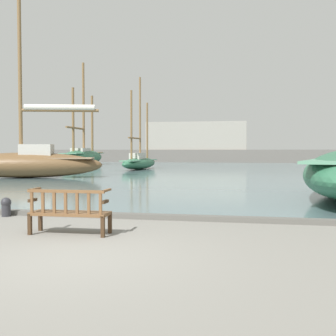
% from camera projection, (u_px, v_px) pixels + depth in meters
% --- Properties ---
extents(ground_plane, '(160.00, 160.00, 0.00)m').
position_uv_depth(ground_plane, '(71.00, 257.00, 6.69)').
color(ground_plane, gray).
extents(harbor_water, '(100.00, 80.00, 0.08)m').
position_uv_depth(harbor_water, '(227.00, 164.00, 49.83)').
color(harbor_water, slate).
rests_on(harbor_water, ground).
extents(quay_edge_kerb, '(40.00, 0.30, 0.12)m').
position_uv_depth(quay_edge_kerb, '(136.00, 216.00, 10.46)').
color(quay_edge_kerb, '#5B5954').
rests_on(quay_edge_kerb, ground).
extents(park_bench, '(1.61, 0.55, 0.92)m').
position_uv_depth(park_bench, '(69.00, 211.00, 8.49)').
color(park_bench, '#3D2A19').
rests_on(park_bench, ground).
extents(sailboat_mid_starboard, '(10.56, 4.49, 11.79)m').
position_uv_depth(sailboat_mid_starboard, '(26.00, 162.00, 24.67)').
color(sailboat_mid_starboard, brown).
rests_on(sailboat_mid_starboard, harbor_water).
extents(sailboat_nearest_port, '(2.22, 7.02, 7.83)m').
position_uv_depth(sailboat_nearest_port, '(139.00, 161.00, 35.85)').
color(sailboat_nearest_port, '#2D6647').
rests_on(sailboat_nearest_port, harbor_water).
extents(sailboat_far_starboard, '(2.57, 10.53, 11.06)m').
position_uv_depth(sailboat_far_starboard, '(83.00, 156.00, 45.56)').
color(sailboat_far_starboard, '#2D6647').
rests_on(sailboat_far_starboard, harbor_water).
extents(mooring_bollard, '(0.26, 0.26, 0.49)m').
position_uv_depth(mooring_bollard, '(6.00, 206.00, 10.79)').
color(mooring_bollard, '#2D2D33').
rests_on(mooring_bollard, ground).
extents(far_breakwater, '(50.36, 2.40, 5.50)m').
position_uv_depth(far_breakwater, '(218.00, 150.00, 56.09)').
color(far_breakwater, '#66605B').
rests_on(far_breakwater, ground).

